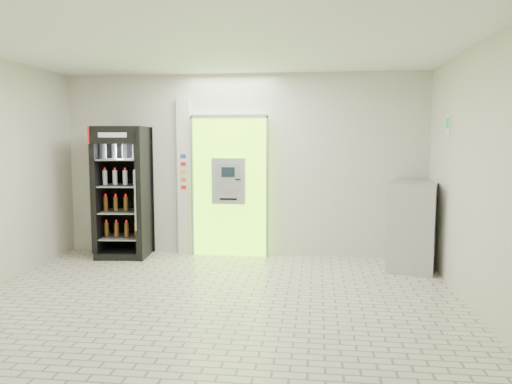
# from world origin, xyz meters

# --- Properties ---
(ground) EXTENTS (6.00, 6.00, 0.00)m
(ground) POSITION_xyz_m (0.00, 0.00, 0.00)
(ground) COLOR beige
(ground) RESTS_ON ground
(room_shell) EXTENTS (6.00, 6.00, 6.00)m
(room_shell) POSITION_xyz_m (0.00, 0.00, 1.84)
(room_shell) COLOR beige
(room_shell) RESTS_ON ground
(atm_assembly) EXTENTS (1.30, 0.24, 2.33)m
(atm_assembly) POSITION_xyz_m (-0.20, 2.41, 1.17)
(atm_assembly) COLOR #87FA16
(atm_assembly) RESTS_ON ground
(pillar) EXTENTS (0.22, 0.11, 2.60)m
(pillar) POSITION_xyz_m (-0.98, 2.45, 1.30)
(pillar) COLOR silver
(pillar) RESTS_ON ground
(beverage_cooler) EXTENTS (0.87, 0.80, 2.13)m
(beverage_cooler) POSITION_xyz_m (-1.93, 2.14, 1.02)
(beverage_cooler) COLOR black
(beverage_cooler) RESTS_ON ground
(steel_cabinet) EXTENTS (0.90, 1.11, 1.30)m
(steel_cabinet) POSITION_xyz_m (2.67, 1.90, 0.65)
(steel_cabinet) COLOR #A8ABB0
(steel_cabinet) RESTS_ON ground
(exit_sign) EXTENTS (0.02, 0.22, 0.26)m
(exit_sign) POSITION_xyz_m (2.99, 1.40, 2.12)
(exit_sign) COLOR white
(exit_sign) RESTS_ON room_shell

